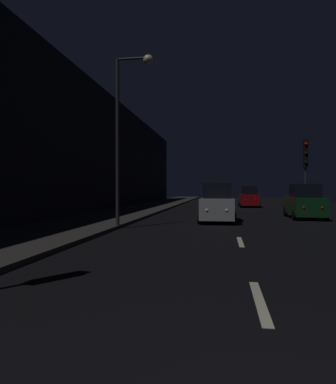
# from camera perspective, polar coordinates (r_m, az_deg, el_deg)

# --- Properties ---
(ground) EXTENTS (27.04, 84.00, 0.02)m
(ground) POSITION_cam_1_polar(r_m,az_deg,el_deg) (27.21, 10.18, -3.20)
(ground) COLOR black
(sidewalk_left) EXTENTS (4.40, 84.00, 0.15)m
(sidewalk_left) POSITION_cam_1_polar(r_m,az_deg,el_deg) (28.03, -4.97, -2.91)
(sidewalk_left) COLOR #33302D
(sidewalk_left) RESTS_ON ground
(building_facade_left) EXTENTS (0.80, 63.00, 9.37)m
(building_facade_left) POSITION_cam_1_polar(r_m,az_deg,el_deg) (25.59, -12.60, 7.09)
(building_facade_left) COLOR black
(building_facade_left) RESTS_ON ground
(lane_centerline) EXTENTS (0.16, 31.32, 0.01)m
(lane_centerline) POSITION_cam_1_polar(r_m,az_deg,el_deg) (19.92, 10.63, -4.54)
(lane_centerline) COLOR beige
(lane_centerline) RESTS_ON ground
(traffic_light_far_right) EXTENTS (0.32, 0.46, 5.13)m
(traffic_light_far_right) POSITION_cam_1_polar(r_m,az_deg,el_deg) (25.74, 21.58, 4.92)
(traffic_light_far_right) COLOR #38383A
(traffic_light_far_right) RESTS_ON ground
(streetlamp_overhead) EXTENTS (1.70, 0.44, 7.64)m
(streetlamp_overhead) POSITION_cam_1_polar(r_m,az_deg,el_deg) (15.89, -6.71, 12.33)
(streetlamp_overhead) COLOR #2D2D30
(streetlamp_overhead) RESTS_ON ground
(car_approaching_headlights) EXTENTS (1.89, 4.09, 2.06)m
(car_approaching_headlights) POSITION_cam_1_polar(r_m,az_deg,el_deg) (18.88, 8.07, -1.98)
(car_approaching_headlights) COLOR #A5A8AD
(car_approaching_headlights) RESTS_ON ground
(car_distant_taillights) EXTENTS (1.82, 3.94, 1.98)m
(car_distant_taillights) POSITION_cam_1_polar(r_m,az_deg,el_deg) (34.26, 13.09, -0.89)
(car_distant_taillights) COLOR maroon
(car_distant_taillights) RESTS_ON ground
(car_parked_right_far) EXTENTS (1.88, 4.07, 2.05)m
(car_parked_right_far) POSITION_cam_1_polar(r_m,az_deg,el_deg) (22.22, 21.44, -1.64)
(car_parked_right_far) COLOR #0F3819
(car_parked_right_far) RESTS_ON ground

